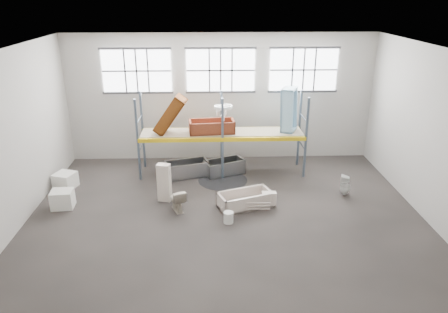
{
  "coord_description": "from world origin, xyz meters",
  "views": [
    {
      "loc": [
        -0.48,
        -11.29,
        6.42
      ],
      "look_at": [
        0.0,
        1.5,
        1.4
      ],
      "focal_mm": 33.85,
      "sensor_mm": 36.0,
      "label": 1
    }
  ],
  "objects_px": {
    "toilet_white": "(345,185)",
    "bucket": "(228,217)",
    "bathtub_beige": "(245,200)",
    "steel_tub_right": "(224,167)",
    "cistern_tall": "(164,183)",
    "steel_tub_left": "(187,169)",
    "carton_near": "(63,199)",
    "rust_tub_flat": "(212,127)",
    "blue_tub_upright": "(289,110)",
    "toilet_beige": "(177,200)"
  },
  "relations": [
    {
      "from": "steel_tub_right",
      "to": "bucket",
      "type": "bearing_deg",
      "value": -90.07
    },
    {
      "from": "steel_tub_left",
      "to": "carton_near",
      "type": "bearing_deg",
      "value": -148.88
    },
    {
      "from": "cistern_tall",
      "to": "steel_tub_left",
      "type": "distance_m",
      "value": 2.09
    },
    {
      "from": "toilet_beige",
      "to": "cistern_tall",
      "type": "bearing_deg",
      "value": -79.93
    },
    {
      "from": "bathtub_beige",
      "to": "steel_tub_left",
      "type": "xyz_separation_m",
      "value": [
        -1.95,
        2.49,
        0.04
      ]
    },
    {
      "from": "bucket",
      "to": "cistern_tall",
      "type": "bearing_deg",
      "value": 143.03
    },
    {
      "from": "steel_tub_left",
      "to": "bathtub_beige",
      "type": "bearing_deg",
      "value": -51.91
    },
    {
      "from": "cistern_tall",
      "to": "rust_tub_flat",
      "type": "bearing_deg",
      "value": 69.38
    },
    {
      "from": "toilet_beige",
      "to": "steel_tub_left",
      "type": "distance_m",
      "value": 2.65
    },
    {
      "from": "rust_tub_flat",
      "to": "blue_tub_upright",
      "type": "height_order",
      "value": "blue_tub_upright"
    },
    {
      "from": "toilet_white",
      "to": "blue_tub_upright",
      "type": "distance_m",
      "value": 3.39
    },
    {
      "from": "toilet_white",
      "to": "carton_near",
      "type": "xyz_separation_m",
      "value": [
        -9.22,
        -0.53,
        -0.07
      ]
    },
    {
      "from": "bathtub_beige",
      "to": "bucket",
      "type": "distance_m",
      "value": 1.14
    },
    {
      "from": "toilet_white",
      "to": "blue_tub_upright",
      "type": "xyz_separation_m",
      "value": [
        -1.63,
        2.17,
        2.04
      ]
    },
    {
      "from": "rust_tub_flat",
      "to": "steel_tub_right",
      "type": "bearing_deg",
      "value": -16.06
    },
    {
      "from": "rust_tub_flat",
      "to": "carton_near",
      "type": "distance_m",
      "value": 5.65
    },
    {
      "from": "steel_tub_left",
      "to": "carton_near",
      "type": "xyz_separation_m",
      "value": [
        -3.83,
        -2.31,
        0.0
      ]
    },
    {
      "from": "toilet_white",
      "to": "steel_tub_right",
      "type": "bearing_deg",
      "value": -96.42
    },
    {
      "from": "steel_tub_left",
      "to": "rust_tub_flat",
      "type": "height_order",
      "value": "rust_tub_flat"
    },
    {
      "from": "steel_tub_right",
      "to": "rust_tub_flat",
      "type": "height_order",
      "value": "rust_tub_flat"
    },
    {
      "from": "cistern_tall",
      "to": "blue_tub_upright",
      "type": "relative_size",
      "value": 0.8
    },
    {
      "from": "cistern_tall",
      "to": "carton_near",
      "type": "height_order",
      "value": "cistern_tall"
    },
    {
      "from": "cistern_tall",
      "to": "steel_tub_left",
      "type": "bearing_deg",
      "value": 86.34
    },
    {
      "from": "steel_tub_right",
      "to": "bathtub_beige",
      "type": "bearing_deg",
      "value": -77.96
    },
    {
      "from": "cistern_tall",
      "to": "rust_tub_flat",
      "type": "relative_size",
      "value": 0.78
    },
    {
      "from": "bucket",
      "to": "rust_tub_flat",
      "type": "bearing_deg",
      "value": 96.69
    },
    {
      "from": "toilet_beige",
      "to": "blue_tub_upright",
      "type": "xyz_separation_m",
      "value": [
        3.95,
        3.03,
        2.03
      ]
    },
    {
      "from": "rust_tub_flat",
      "to": "blue_tub_upright",
      "type": "relative_size",
      "value": 1.03
    },
    {
      "from": "bathtub_beige",
      "to": "cistern_tall",
      "type": "xyz_separation_m",
      "value": [
        -2.59,
        0.54,
        0.39
      ]
    },
    {
      "from": "bathtub_beige",
      "to": "bucket",
      "type": "bearing_deg",
      "value": -140.09
    },
    {
      "from": "steel_tub_left",
      "to": "blue_tub_upright",
      "type": "bearing_deg",
      "value": 5.85
    },
    {
      "from": "bathtub_beige",
      "to": "cistern_tall",
      "type": "relative_size",
      "value": 1.32
    },
    {
      "from": "bathtub_beige",
      "to": "carton_near",
      "type": "bearing_deg",
      "value": 158.3
    },
    {
      "from": "toilet_beige",
      "to": "carton_near",
      "type": "relative_size",
      "value": 1.09
    },
    {
      "from": "toilet_white",
      "to": "carton_near",
      "type": "distance_m",
      "value": 9.24
    },
    {
      "from": "steel_tub_right",
      "to": "blue_tub_upright",
      "type": "relative_size",
      "value": 0.92
    },
    {
      "from": "carton_near",
      "to": "toilet_white",
      "type": "bearing_deg",
      "value": 3.28
    },
    {
      "from": "toilet_white",
      "to": "bathtub_beige",
      "type": "bearing_deg",
      "value": -58.85
    },
    {
      "from": "blue_tub_upright",
      "to": "carton_near",
      "type": "height_order",
      "value": "blue_tub_upright"
    },
    {
      "from": "toilet_white",
      "to": "steel_tub_left",
      "type": "height_order",
      "value": "toilet_white"
    },
    {
      "from": "bathtub_beige",
      "to": "steel_tub_left",
      "type": "height_order",
      "value": "steel_tub_left"
    },
    {
      "from": "toilet_white",
      "to": "blue_tub_upright",
      "type": "relative_size",
      "value": 0.45
    },
    {
      "from": "toilet_white",
      "to": "rust_tub_flat",
      "type": "xyz_separation_m",
      "value": [
        -4.45,
        2.08,
        1.46
      ]
    },
    {
      "from": "toilet_beige",
      "to": "steel_tub_right",
      "type": "height_order",
      "value": "toilet_beige"
    },
    {
      "from": "bathtub_beige",
      "to": "steel_tub_right",
      "type": "bearing_deg",
      "value": 82.08
    },
    {
      "from": "steel_tub_left",
      "to": "rust_tub_flat",
      "type": "relative_size",
      "value": 0.95
    },
    {
      "from": "toilet_beige",
      "to": "toilet_white",
      "type": "bearing_deg",
      "value": 165.77
    },
    {
      "from": "rust_tub_flat",
      "to": "steel_tub_left",
      "type": "bearing_deg",
      "value": -162.59
    },
    {
      "from": "toilet_beige",
      "to": "bucket",
      "type": "distance_m",
      "value": 1.78
    },
    {
      "from": "toilet_white",
      "to": "bucket",
      "type": "relative_size",
      "value": 2.08
    }
  ]
}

